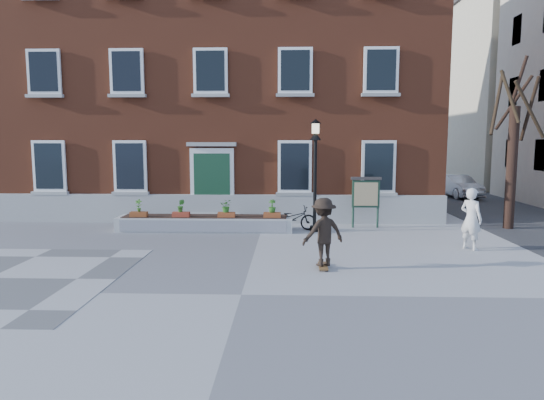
{
  "coord_description": "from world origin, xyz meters",
  "views": [
    {
      "loc": [
        0.99,
        -9.74,
        3.19
      ],
      "look_at": [
        0.5,
        4.0,
        1.5
      ],
      "focal_mm": 32.0,
      "sensor_mm": 36.0,
      "label": 1
    }
  ],
  "objects_px": {
    "bystander": "(471,219)",
    "lamp_post": "(315,159)",
    "notice_board": "(366,194)",
    "bicycle": "(293,218)",
    "parked_car": "(457,186)",
    "skateboarder": "(323,232)"
  },
  "relations": [
    {
      "from": "bystander",
      "to": "lamp_post",
      "type": "xyz_separation_m",
      "value": [
        -4.44,
        2.69,
        1.63
      ]
    },
    {
      "from": "notice_board",
      "to": "bicycle",
      "type": "bearing_deg",
      "value": -165.83
    },
    {
      "from": "parked_car",
      "to": "bystander",
      "type": "bearing_deg",
      "value": -116.37
    },
    {
      "from": "parked_car",
      "to": "bystander",
      "type": "height_order",
      "value": "bystander"
    },
    {
      "from": "lamp_post",
      "to": "skateboarder",
      "type": "height_order",
      "value": "lamp_post"
    },
    {
      "from": "lamp_post",
      "to": "notice_board",
      "type": "bearing_deg",
      "value": 22.91
    },
    {
      "from": "lamp_post",
      "to": "bicycle",
      "type": "bearing_deg",
      "value": 169.95
    },
    {
      "from": "notice_board",
      "to": "parked_car",
      "type": "bearing_deg",
      "value": 55.98
    },
    {
      "from": "parked_car",
      "to": "bystander",
      "type": "distance_m",
      "value": 14.14
    },
    {
      "from": "bicycle",
      "to": "notice_board",
      "type": "xyz_separation_m",
      "value": [
        2.66,
        0.67,
        0.83
      ]
    },
    {
      "from": "parked_car",
      "to": "skateboarder",
      "type": "height_order",
      "value": "skateboarder"
    },
    {
      "from": "bicycle",
      "to": "skateboarder",
      "type": "bearing_deg",
      "value": 176.49
    },
    {
      "from": "parked_car",
      "to": "lamp_post",
      "type": "distance_m",
      "value": 13.97
    },
    {
      "from": "bystander",
      "to": "notice_board",
      "type": "height_order",
      "value": "notice_board"
    },
    {
      "from": "parked_car",
      "to": "skateboarder",
      "type": "bearing_deg",
      "value": -127.86
    },
    {
      "from": "parked_car",
      "to": "bicycle",
      "type": "bearing_deg",
      "value": -140.44
    },
    {
      "from": "bicycle",
      "to": "notice_board",
      "type": "height_order",
      "value": "notice_board"
    },
    {
      "from": "bystander",
      "to": "skateboarder",
      "type": "relative_size",
      "value": 1.02
    },
    {
      "from": "bicycle",
      "to": "notice_board",
      "type": "bearing_deg",
      "value": -87.23
    },
    {
      "from": "notice_board",
      "to": "skateboarder",
      "type": "distance_m",
      "value": 6.13
    },
    {
      "from": "bicycle",
      "to": "skateboarder",
      "type": "relative_size",
      "value": 0.93
    },
    {
      "from": "parked_car",
      "to": "notice_board",
      "type": "xyz_separation_m",
      "value": [
        -6.75,
        -10.0,
        0.64
      ]
    }
  ]
}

